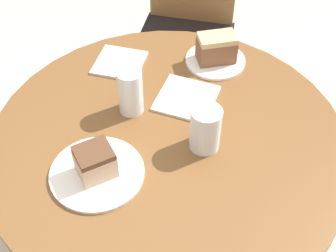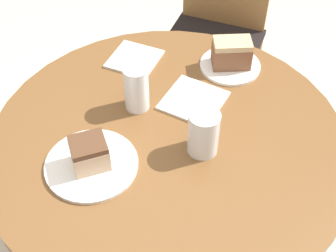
{
  "view_description": "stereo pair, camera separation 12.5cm",
  "coord_description": "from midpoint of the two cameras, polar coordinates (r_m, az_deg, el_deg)",
  "views": [
    {
      "loc": [
        0.11,
        -0.86,
        1.7
      ],
      "look_at": [
        0.0,
        0.0,
        0.78
      ],
      "focal_mm": 50.0,
      "sensor_mm": 36.0,
      "label": 1
    },
    {
      "loc": [
        0.24,
        -0.83,
        1.7
      ],
      "look_at": [
        0.0,
        0.0,
        0.78
      ],
      "focal_mm": 50.0,
      "sensor_mm": 36.0,
      "label": 2
    }
  ],
  "objects": [
    {
      "name": "glass_water",
      "position": [
        1.32,
        -1.16,
        4.33
      ],
      "size": [
        0.07,
        0.07,
        0.14
      ],
      "color": "silver",
      "rests_on": "table"
    },
    {
      "name": "glass_lemonade",
      "position": [
        1.22,
        7.27,
        -1.2
      ],
      "size": [
        0.08,
        0.08,
        0.13
      ],
      "color": "beige",
      "rests_on": "table"
    },
    {
      "name": "napkin_stack",
      "position": [
        1.38,
        5.74,
        2.98
      ],
      "size": [
        0.2,
        0.2,
        0.01
      ],
      "rotation": [
        0.0,
        0.0,
        -0.23
      ],
      "color": "silver",
      "rests_on": "table"
    },
    {
      "name": "cake_slice_near",
      "position": [
        1.18,
        -6.59,
        -3.49
      ],
      "size": [
        0.12,
        0.12,
        0.08
      ],
      "rotation": [
        0.0,
        0.0,
        2.18
      ],
      "color": "beige",
      "rests_on": "plate_near"
    },
    {
      "name": "table",
      "position": [
        1.41,
        2.56,
        -5.86
      ],
      "size": [
        0.99,
        0.99,
        0.74
      ],
      "color": "brown",
      "rests_on": "ground_plane"
    },
    {
      "name": "plate_far",
      "position": [
        1.52,
        9.95,
        7.15
      ],
      "size": [
        0.19,
        0.19,
        0.01
      ],
      "color": "white",
      "rests_on": "table"
    },
    {
      "name": "plate_near",
      "position": [
        1.22,
        -6.41,
        -4.87
      ],
      "size": [
        0.24,
        0.24,
        0.01
      ],
      "color": "white",
      "rests_on": "table"
    },
    {
      "name": "cake_slice_far",
      "position": [
        1.49,
        10.19,
        8.64
      ],
      "size": [
        0.14,
        0.11,
        0.09
      ],
      "rotation": [
        0.0,
        0.0,
        1.91
      ],
      "color": "brown",
      "rests_on": "plate_far"
    },
    {
      "name": "napkin_side",
      "position": [
        1.52,
        -1.74,
        8.07
      ],
      "size": [
        0.17,
        0.17,
        0.01
      ],
      "rotation": [
        0.0,
        0.0,
        -0.13
      ],
      "color": "silver",
      "rests_on": "table"
    },
    {
      "name": "chair",
      "position": [
        2.14,
        7.58,
        11.94
      ],
      "size": [
        0.45,
        0.46,
        0.98
      ],
      "rotation": [
        0.0,
        0.0,
        -0.09
      ],
      "color": "olive",
      "rests_on": "ground_plane"
    }
  ]
}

